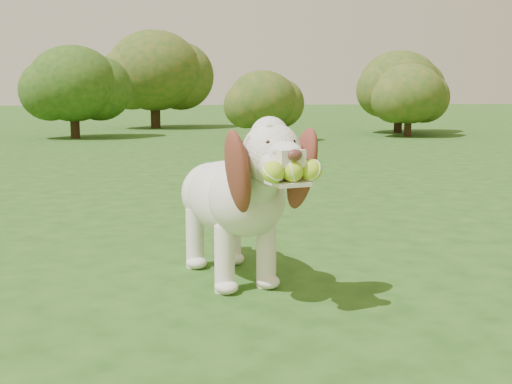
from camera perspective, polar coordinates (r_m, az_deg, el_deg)
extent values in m
plane|color=#1E4513|center=(3.31, -3.82, -7.21)|extent=(80.00, 80.00, 0.00)
ellipsoid|color=white|center=(3.17, -2.53, -0.54)|extent=(0.51, 0.75, 0.37)
ellipsoid|color=white|center=(2.93, -0.79, -0.51)|extent=(0.43, 0.43, 0.36)
ellipsoid|color=white|center=(3.40, -3.92, -0.10)|extent=(0.39, 0.39, 0.32)
cylinder|color=white|center=(2.79, 0.25, 0.97)|extent=(0.25, 0.32, 0.28)
sphere|color=white|center=(2.65, 1.39, 3.50)|extent=(0.30, 0.30, 0.25)
sphere|color=white|center=(2.66, 1.21, 5.00)|extent=(0.20, 0.20, 0.16)
cube|color=white|center=(2.52, 2.69, 3.10)|extent=(0.14, 0.17, 0.07)
ellipsoid|color=#592D28|center=(2.45, 3.48, 3.29)|extent=(0.07, 0.05, 0.05)
cube|color=white|center=(2.52, 2.83, 0.82)|extent=(0.17, 0.18, 0.02)
ellipsoid|color=brown|center=(2.61, -1.65, 1.81)|extent=(0.17, 0.26, 0.39)
ellipsoid|color=brown|center=(2.73, 4.11, 2.10)|extent=(0.19, 0.23, 0.39)
cylinder|color=white|center=(3.53, -4.69, 0.92)|extent=(0.10, 0.19, 0.14)
cylinder|color=white|center=(2.97, -2.81, -5.96)|extent=(0.11, 0.11, 0.31)
cylinder|color=white|center=(3.04, 0.92, -5.58)|extent=(0.11, 0.11, 0.31)
cylinder|color=white|center=(3.39, -5.45, -4.09)|extent=(0.11, 0.11, 0.31)
cylinder|color=white|center=(3.46, -2.13, -3.81)|extent=(0.11, 0.11, 0.31)
sphere|color=#D6F12F|center=(2.44, 1.53, 1.78)|extent=(0.10, 0.10, 0.09)
sphere|color=#D6F12F|center=(2.48, 3.25, 1.87)|extent=(0.10, 0.10, 0.09)
sphere|color=#D6F12F|center=(2.51, 4.93, 1.95)|extent=(0.10, 0.10, 0.09)
cylinder|color=#382314|center=(11.80, 0.56, 5.50)|extent=(0.13, 0.13, 0.42)
ellipsoid|color=#1F4515|center=(11.77, 0.56, 8.20)|extent=(1.25, 1.25, 1.06)
cylinder|color=#382314|center=(14.70, 12.51, 6.30)|extent=(0.18, 0.18, 0.58)
ellipsoid|color=#1F4515|center=(14.69, 12.62, 9.32)|extent=(1.75, 1.75, 1.48)
cylinder|color=#382314|center=(13.18, -15.80, 5.89)|extent=(0.18, 0.18, 0.58)
ellipsoid|color=#1F4515|center=(13.16, -15.94, 9.26)|extent=(1.74, 1.74, 1.48)
cylinder|color=#382314|center=(16.34, -8.93, 6.99)|extent=(0.24, 0.24, 0.78)
ellipsoid|color=#1F4515|center=(16.34, -9.02, 10.62)|extent=(2.33, 2.33, 1.98)
cylinder|color=#382314|center=(13.46, 13.34, 5.81)|extent=(0.15, 0.15, 0.47)
ellipsoid|color=#1F4515|center=(13.44, 13.44, 8.50)|extent=(1.42, 1.42, 1.21)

